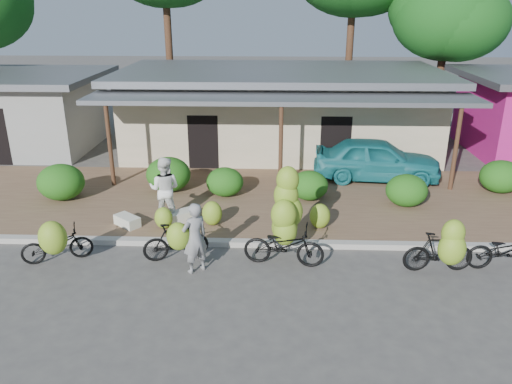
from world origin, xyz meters
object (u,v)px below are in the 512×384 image
(vendor, at_px, (195,238))
(teal_van, at_px, (377,159))
(tree_near_right, at_px, (443,13))
(bystander, at_px, (165,189))
(bike_center, at_px, (285,228))
(sack_near, at_px, (182,216))
(sack_far, at_px, (127,221))
(bike_far_left, at_px, (56,243))
(bike_right, at_px, (443,249))
(bike_far_right, at_px, (506,251))
(bike_left, at_px, (176,240))

(vendor, xyz_separation_m, teal_van, (5.31, 6.33, -0.01))
(tree_near_right, relative_size, bystander, 3.98)
(tree_near_right, distance_m, bike_center, 15.82)
(sack_near, bearing_deg, sack_far, -165.95)
(bike_far_left, distance_m, bike_right, 8.98)
(bike_right, xyz_separation_m, bike_far_right, (1.59, 0.36, -0.20))
(bike_center, xyz_separation_m, bystander, (-3.31, 2.04, 0.17))
(bike_center, height_order, sack_near, bike_center)
(tree_near_right, height_order, bystander, tree_near_right)
(bike_far_right, xyz_separation_m, vendor, (-7.22, -0.38, 0.38))
(sack_far, distance_m, teal_van, 8.62)
(bike_left, xyz_separation_m, bike_far_right, (7.75, -0.08, -0.09))
(tree_near_right, relative_size, bike_far_right, 4.02)
(sack_near, bearing_deg, vendor, -73.35)
(sack_near, xyz_separation_m, vendor, (0.77, -2.57, 0.58))
(bike_far_right, bearing_deg, bike_left, 88.19)
(tree_near_right, xyz_separation_m, teal_van, (-4.00, -7.61, -4.56))
(tree_near_right, bearing_deg, bike_far_right, -98.78)
(sack_far, bearing_deg, vendor, -44.60)
(bike_far_right, height_order, sack_near, bike_far_right)
(bike_left, bearing_deg, teal_van, -62.66)
(bike_right, bearing_deg, bike_far_right, -80.56)
(bike_far_right, height_order, vendor, vendor)
(bike_center, bearing_deg, bike_far_left, 101.78)
(sack_near, distance_m, sack_far, 1.51)
(bike_center, height_order, vendor, bike_center)
(bike_left, xyz_separation_m, bike_right, (6.15, -0.44, 0.11))
(bike_far_left, bearing_deg, sack_far, -50.22)
(sack_near, bearing_deg, bystander, 167.67)
(tree_near_right, bearing_deg, bike_center, -118.54)
(tree_near_right, bearing_deg, sack_far, -134.50)
(bike_far_right, relative_size, sack_near, 2.13)
(bike_left, height_order, bystander, bystander)
(tree_near_right, height_order, bike_center, tree_near_right)
(tree_near_right, xyz_separation_m, bike_right, (-3.69, -13.92, -4.74))
(bike_right, bearing_deg, bystander, 65.54)
(bike_far_left, distance_m, teal_van, 10.61)
(sack_far, relative_size, teal_van, 0.18)
(bike_far_right, xyz_separation_m, teal_van, (-1.90, 5.95, 0.37))
(bike_far_right, bearing_deg, bike_right, 101.57)
(sack_far, bearing_deg, bike_far_right, -10.89)
(bike_far_right, xyz_separation_m, sack_near, (-7.98, 2.18, -0.20))
(tree_near_right, bearing_deg, vendor, -123.73)
(bike_right, height_order, teal_van, teal_van)
(bystander, bearing_deg, bike_center, 154.49)
(bike_center, bearing_deg, sack_far, 77.45)
(sack_far, bearing_deg, bike_center, -20.06)
(bystander, height_order, teal_van, bystander)
(bystander, bearing_deg, bike_far_left, 55.27)
(vendor, relative_size, bystander, 0.93)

